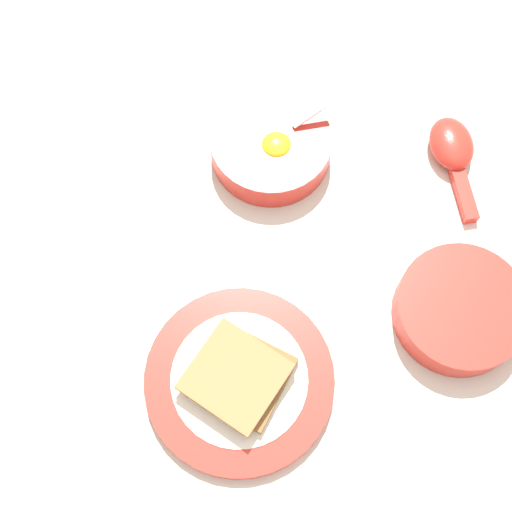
% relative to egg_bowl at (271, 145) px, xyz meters
% --- Properties ---
extents(ground_plane, '(3.00, 3.00, 0.00)m').
position_rel_egg_bowl_xyz_m(ground_plane, '(-0.13, -0.11, -0.02)').
color(ground_plane, beige).
extents(egg_bowl, '(0.16, 0.16, 0.07)m').
position_rel_egg_bowl_xyz_m(egg_bowl, '(0.00, 0.00, 0.00)').
color(egg_bowl, red).
rests_on(egg_bowl, ground_plane).
extents(toast_plate, '(0.22, 0.22, 0.02)m').
position_rel_egg_bowl_xyz_m(toast_plate, '(-0.31, 0.02, -0.01)').
color(toast_plate, red).
rests_on(toast_plate, ground_plane).
extents(toast_sandwich, '(0.14, 0.14, 0.03)m').
position_rel_egg_bowl_xyz_m(toast_sandwich, '(-0.31, 0.02, 0.01)').
color(toast_sandwich, brown).
rests_on(toast_sandwich, toast_plate).
extents(soup_spoon, '(0.15, 0.07, 0.04)m').
position_rel_egg_bowl_xyz_m(soup_spoon, '(0.01, -0.24, -0.01)').
color(soup_spoon, red).
rests_on(soup_spoon, ground_plane).
extents(congee_bowl, '(0.16, 0.16, 0.04)m').
position_rel_egg_bowl_xyz_m(congee_bowl, '(-0.21, -0.24, 0.00)').
color(congee_bowl, red).
rests_on(congee_bowl, ground_plane).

